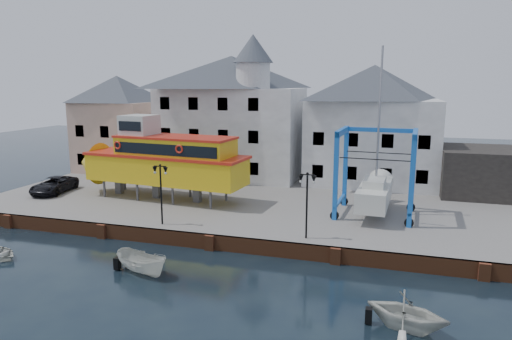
# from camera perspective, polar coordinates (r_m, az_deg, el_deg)

# --- Properties ---
(ground) EXTENTS (140.00, 140.00, 0.00)m
(ground) POSITION_cam_1_polar(r_m,az_deg,el_deg) (29.87, -5.77, -9.91)
(ground) COLOR black
(ground) RESTS_ON ground
(hardstanding) EXTENTS (44.00, 22.00, 1.00)m
(hardstanding) POSITION_cam_1_polar(r_m,az_deg,el_deg) (39.63, 0.27, -3.85)
(hardstanding) COLOR slate
(hardstanding) RESTS_ON ground
(quay_wall) EXTENTS (44.00, 0.47, 1.00)m
(quay_wall) POSITION_cam_1_polar(r_m,az_deg,el_deg) (29.79, -5.71, -8.94)
(quay_wall) COLOR brown
(quay_wall) RESTS_ON ground
(building_pink) EXTENTS (8.00, 7.00, 10.30)m
(building_pink) POSITION_cam_1_polar(r_m,az_deg,el_deg) (52.57, -16.74, 5.59)
(building_pink) COLOR tan
(building_pink) RESTS_ON hardstanding
(building_white_main) EXTENTS (14.00, 8.30, 14.00)m
(building_white_main) POSITION_cam_1_polar(r_m,az_deg,el_deg) (46.97, -2.92, 6.92)
(building_white_main) COLOR #BEBEBE
(building_white_main) RESTS_ON hardstanding
(building_white_right) EXTENTS (12.00, 8.00, 11.20)m
(building_white_right) POSITION_cam_1_polar(r_m,az_deg,el_deg) (44.99, 14.34, 5.47)
(building_white_right) COLOR #BEBEBE
(building_white_right) RESTS_ON hardstanding
(shed_dark) EXTENTS (8.00, 7.00, 4.00)m
(shed_dark) POSITION_cam_1_polar(r_m,az_deg,el_deg) (44.22, 27.04, -0.19)
(shed_dark) COLOR black
(shed_dark) RESTS_ON hardstanding
(lamp_post_left) EXTENTS (1.12, 0.32, 4.20)m
(lamp_post_left) POSITION_cam_1_polar(r_m,az_deg,el_deg) (31.41, -11.85, -1.11)
(lamp_post_left) COLOR black
(lamp_post_left) RESTS_ON hardstanding
(lamp_post_right) EXTENTS (1.12, 0.32, 4.20)m
(lamp_post_right) POSITION_cam_1_polar(r_m,az_deg,el_deg) (28.14, 6.41, -2.34)
(lamp_post_right) COLOR black
(lamp_post_right) RESTS_ON hardstanding
(tour_boat) EXTENTS (16.19, 5.35, 6.92)m
(tour_boat) POSITION_cam_1_polar(r_m,az_deg,el_deg) (38.85, -12.40, 1.27)
(tour_boat) COLOR #59595E
(tour_boat) RESTS_ON hardstanding
(travel_lift) EXTENTS (5.91, 8.12, 12.10)m
(travel_lift) POSITION_cam_1_polar(r_m,az_deg,el_deg) (34.89, 14.77, -1.98)
(travel_lift) COLOR blue
(travel_lift) RESTS_ON hardstanding
(van) EXTENTS (2.99, 5.26, 1.39)m
(van) POSITION_cam_1_polar(r_m,az_deg,el_deg) (43.98, -23.93, -1.72)
(van) COLOR black
(van) RESTS_ON hardstanding
(motorboat_a) EXTENTS (3.93, 2.47, 1.42)m
(motorboat_a) POSITION_cam_1_polar(r_m,az_deg,el_deg) (27.13, -14.02, -12.40)
(motorboat_a) COLOR silver
(motorboat_a) RESTS_ON ground
(motorboat_c) EXTENTS (4.21, 3.88, 1.85)m
(motorboat_c) POSITION_cam_1_polar(r_m,az_deg,el_deg) (22.05, 18.23, -18.36)
(motorboat_c) COLOR silver
(motorboat_c) RESTS_ON ground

